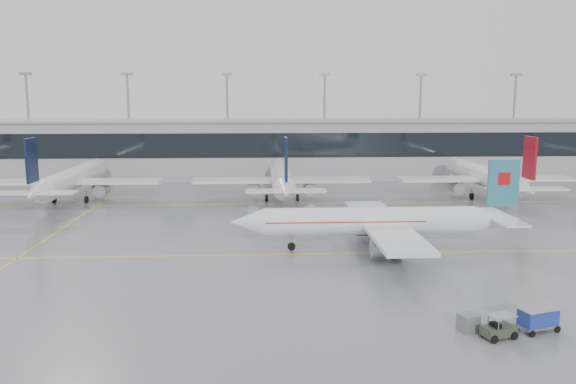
{
  "coord_description": "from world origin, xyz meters",
  "views": [
    {
      "loc": [
        -3.48,
        -60.11,
        17.24
      ],
      "look_at": [
        0.0,
        12.0,
        5.0
      ],
      "focal_mm": 35.0,
      "sensor_mm": 36.0,
      "label": 1
    }
  ],
  "objects_px": {
    "baggage_tug": "(498,330)",
    "baggage_cart": "(538,317)",
    "air_canada_jet": "(382,222)",
    "gse_unit": "(468,323)"
  },
  "relations": [
    {
      "from": "air_canada_jet",
      "to": "baggage_cart",
      "type": "distance_m",
      "value": 24.32
    },
    {
      "from": "baggage_tug",
      "to": "baggage_cart",
      "type": "distance_m",
      "value": 3.63
    },
    {
      "from": "baggage_tug",
      "to": "baggage_cart",
      "type": "xyz_separation_m",
      "value": [
        3.44,
        1.07,
        0.46
      ]
    },
    {
      "from": "air_canada_jet",
      "to": "baggage_cart",
      "type": "relative_size",
      "value": 10.16
    },
    {
      "from": "air_canada_jet",
      "to": "gse_unit",
      "type": "height_order",
      "value": "air_canada_jet"
    },
    {
      "from": "baggage_tug",
      "to": "gse_unit",
      "type": "distance_m",
      "value": 2.16
    },
    {
      "from": "baggage_tug",
      "to": "baggage_cart",
      "type": "bearing_deg",
      "value": 0.0
    },
    {
      "from": "baggage_tug",
      "to": "gse_unit",
      "type": "xyz_separation_m",
      "value": [
        -1.75,
        1.27,
        0.04
      ]
    },
    {
      "from": "baggage_tug",
      "to": "baggage_cart",
      "type": "relative_size",
      "value": 1.1
    },
    {
      "from": "air_canada_jet",
      "to": "baggage_cart",
      "type": "height_order",
      "value": "air_canada_jet"
    }
  ]
}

